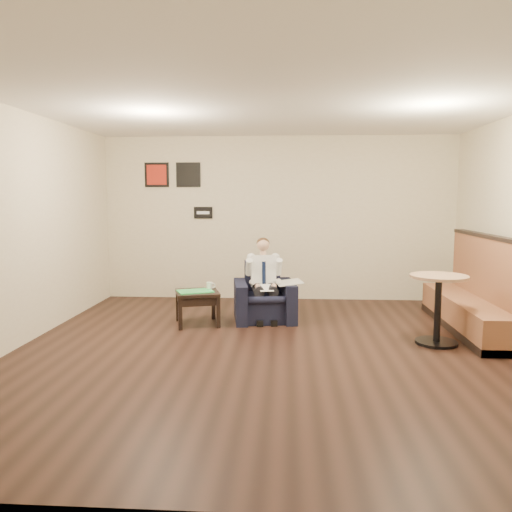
# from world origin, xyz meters

# --- Properties ---
(ground) EXTENTS (6.00, 6.00, 0.00)m
(ground) POSITION_xyz_m (0.00, 0.00, 0.00)
(ground) COLOR black
(ground) RESTS_ON ground
(wall_back) EXTENTS (6.00, 0.02, 2.80)m
(wall_back) POSITION_xyz_m (0.00, 3.00, 1.40)
(wall_back) COLOR beige
(wall_back) RESTS_ON ground
(wall_front) EXTENTS (6.00, 0.02, 2.80)m
(wall_front) POSITION_xyz_m (0.00, -3.00, 1.40)
(wall_front) COLOR beige
(wall_front) RESTS_ON ground
(wall_left) EXTENTS (0.02, 6.00, 2.80)m
(wall_left) POSITION_xyz_m (-3.00, 0.00, 1.40)
(wall_left) COLOR beige
(wall_left) RESTS_ON ground
(ceiling) EXTENTS (6.00, 6.00, 0.02)m
(ceiling) POSITION_xyz_m (0.00, 0.00, 2.80)
(ceiling) COLOR white
(ceiling) RESTS_ON wall_back
(seating_sign) EXTENTS (0.32, 0.02, 0.20)m
(seating_sign) POSITION_xyz_m (-1.30, 2.98, 1.50)
(seating_sign) COLOR black
(seating_sign) RESTS_ON wall_back
(art_print_left) EXTENTS (0.42, 0.03, 0.42)m
(art_print_left) POSITION_xyz_m (-2.10, 2.98, 2.15)
(art_print_left) COLOR #AF2415
(art_print_left) RESTS_ON wall_back
(art_print_right) EXTENTS (0.42, 0.03, 0.42)m
(art_print_right) POSITION_xyz_m (-1.55, 2.98, 2.15)
(art_print_right) COLOR black
(art_print_right) RESTS_ON wall_back
(armchair) EXTENTS (0.96, 0.96, 0.82)m
(armchair) POSITION_xyz_m (-0.16, 1.46, 0.41)
(armchair) COLOR black
(armchair) RESTS_ON ground
(seated_man) EXTENTS (0.65, 0.87, 1.13)m
(seated_man) POSITION_xyz_m (-0.15, 1.36, 0.56)
(seated_man) COLOR silver
(seated_man) RESTS_ON armchair
(lap_papers) EXTENTS (0.24, 0.30, 0.01)m
(lap_papers) POSITION_xyz_m (-0.14, 1.27, 0.50)
(lap_papers) COLOR white
(lap_papers) RESTS_ON seated_man
(newspaper) EXTENTS (0.44, 0.51, 0.01)m
(newspaper) POSITION_xyz_m (0.19, 1.42, 0.56)
(newspaper) COLOR silver
(newspaper) RESTS_ON armchair
(side_table) EXTENTS (0.71, 0.71, 0.47)m
(side_table) POSITION_xyz_m (-1.08, 1.14, 0.23)
(side_table) COLOR black
(side_table) RESTS_ON ground
(green_folder) EXTENTS (0.56, 0.50, 0.01)m
(green_folder) POSITION_xyz_m (-1.11, 1.11, 0.48)
(green_folder) COLOR #2AD25A
(green_folder) RESTS_ON side_table
(coffee_mug) EXTENTS (0.11, 0.11, 0.10)m
(coffee_mug) POSITION_xyz_m (-0.94, 1.31, 0.52)
(coffee_mug) COLOR white
(coffee_mug) RESTS_ON side_table
(smartphone) EXTENTS (0.15, 0.09, 0.01)m
(smartphone) POSITION_xyz_m (-1.08, 1.31, 0.47)
(smartphone) COLOR black
(smartphone) RESTS_ON side_table
(banquette) EXTENTS (0.58, 2.45, 1.25)m
(banquette) POSITION_xyz_m (2.59, 1.09, 0.63)
(banquette) COLOR brown
(banquette) RESTS_ON ground
(cafe_table) EXTENTS (0.68, 0.68, 0.84)m
(cafe_table) POSITION_xyz_m (1.97, 0.40, 0.42)
(cafe_table) COLOR tan
(cafe_table) RESTS_ON ground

